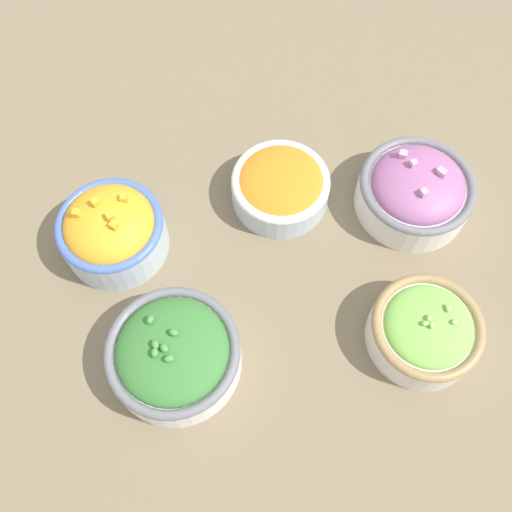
{
  "coord_description": "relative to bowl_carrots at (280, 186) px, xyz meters",
  "views": [
    {
      "loc": [
        0.03,
        -0.3,
        0.67
      ],
      "look_at": [
        0.0,
        0.0,
        0.03
      ],
      "focal_mm": 40.0,
      "sensor_mm": 36.0,
      "label": 1
    }
  ],
  "objects": [
    {
      "name": "bowl_broccoli",
      "position": [
        -0.11,
        -0.24,
        0.01
      ],
      "size": [
        0.15,
        0.15,
        0.08
      ],
      "color": "white",
      "rests_on": "ground_plane"
    },
    {
      "name": "bowl_red_onion",
      "position": [
        0.18,
        0.01,
        0.01
      ],
      "size": [
        0.15,
        0.15,
        0.08
      ],
      "color": "silver",
      "rests_on": "ground_plane"
    },
    {
      "name": "bowl_squash",
      "position": [
        -0.21,
        -0.09,
        0.01
      ],
      "size": [
        0.13,
        0.13,
        0.09
      ],
      "color": "#B2C1CC",
      "rests_on": "ground_plane"
    },
    {
      "name": "bowl_carrots",
      "position": [
        0.0,
        0.0,
        0.0
      ],
      "size": [
        0.13,
        0.13,
        0.05
      ],
      "color": "#B2C1CC",
      "rests_on": "ground_plane"
    },
    {
      "name": "ground_plane",
      "position": [
        -0.02,
        -0.11,
        -0.03
      ],
      "size": [
        3.0,
        3.0,
        0.0
      ],
      "primitive_type": "plane",
      "color": "#75664C"
    },
    {
      "name": "bowl_lettuce",
      "position": [
        0.18,
        -0.18,
        0.0
      ],
      "size": [
        0.13,
        0.13,
        0.07
      ],
      "color": "silver",
      "rests_on": "ground_plane"
    }
  ]
}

